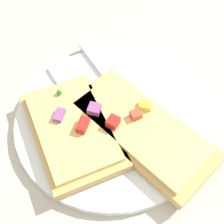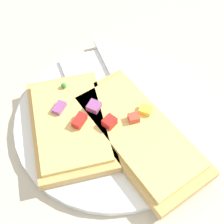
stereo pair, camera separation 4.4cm
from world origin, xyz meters
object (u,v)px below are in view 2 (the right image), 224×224
Objects in this scene: plate at (112,118)px; knife at (117,78)px; pizza_slice_main at (137,132)px; pizza_slice_corner at (70,124)px; fork at (85,114)px.

knife reaches higher than plate.
pizza_slice_main is (0.05, 0.00, 0.02)m from plate.
pizza_slice_main reaches higher than pizza_slice_corner.
knife is at bearing 159.51° from pizza_slice_main.
knife is at bearing 124.67° from fork.
pizza_slice_corner is at bearing -56.08° from knife.
pizza_slice_corner is at bearing -133.51° from pizza_slice_main.
knife is 0.11m from pizza_slice_main.
plate is 1.25× the size of pizza_slice_main.
plate is 1.33× the size of knife.
pizza_slice_main is at bearing -112.54° from pizza_slice_corner.
knife is at bearing -50.06° from pizza_slice_corner.
pizza_slice_corner is (0.02, -0.11, 0.01)m from knife.
pizza_slice_main is 1.15× the size of pizza_slice_corner.
plate is 1.37× the size of fork.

